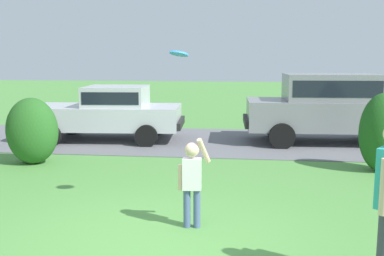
% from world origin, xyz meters
% --- Properties ---
extents(ground_plane, '(80.00, 80.00, 0.00)m').
position_xyz_m(ground_plane, '(0.00, 0.00, 0.00)').
color(ground_plane, '#518E42').
extents(driveway_strip, '(28.00, 4.40, 0.02)m').
position_xyz_m(driveway_strip, '(0.00, 7.18, 0.01)').
color(driveway_strip, slate).
rests_on(driveway_strip, ground).
extents(shrub_near_tree, '(1.16, 0.95, 1.49)m').
position_xyz_m(shrub_near_tree, '(-3.54, 4.02, 0.69)').
color(shrub_near_tree, '#286023').
rests_on(shrub_near_tree, ground).
extents(shrub_centre_left, '(0.94, 0.84, 1.65)m').
position_xyz_m(shrub_centre_left, '(4.02, 4.21, 0.82)').
color(shrub_centre_left, '#1E511C').
rests_on(shrub_centre_left, ground).
extents(parked_sedan, '(4.51, 2.32, 1.56)m').
position_xyz_m(parked_sedan, '(-2.68, 7.03, 0.85)').
color(parked_sedan, silver).
rests_on(parked_sedan, ground).
extents(parked_suv, '(4.77, 2.24, 1.92)m').
position_xyz_m(parked_suv, '(3.50, 7.34, 1.08)').
color(parked_suv, gray).
rests_on(parked_suv, ground).
extents(child_thrower, '(0.45, 0.28, 1.29)m').
position_xyz_m(child_thrower, '(0.48, 0.58, 0.72)').
color(child_thrower, '#4C608C').
rests_on(child_thrower, ground).
extents(frisbee, '(0.29, 0.28, 0.12)m').
position_xyz_m(frisbee, '(0.22, 1.15, 2.42)').
color(frisbee, '#337FDB').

